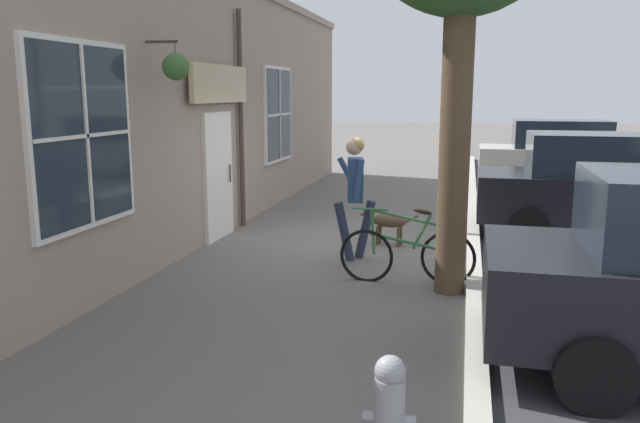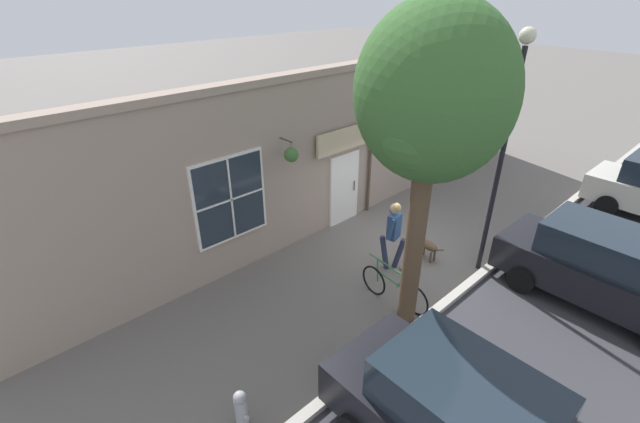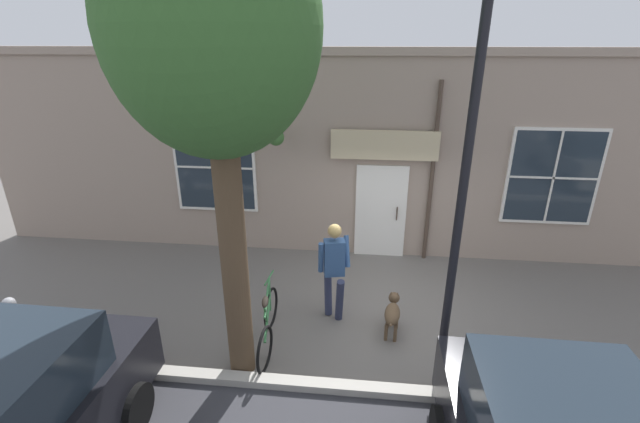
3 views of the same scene
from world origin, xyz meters
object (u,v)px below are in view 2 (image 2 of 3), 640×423
at_px(leaning_bicycle, 394,288).
at_px(parked_car_mid_block, 605,268).
at_px(pedestrian_walking, 394,230).
at_px(dog_on_leash, 426,244).
at_px(fire_hydrant, 241,409).
at_px(street_lamp, 508,129).
at_px(street_tree_by_curb, 431,102).

xyz_separation_m(leaning_bicycle, parked_car_mid_block, (2.99, 3.28, 0.50)).
height_order(pedestrian_walking, dog_on_leash, pedestrian_walking).
distance_m(parked_car_mid_block, fire_hydrant, 7.89).
relative_size(street_lamp, fire_hydrant, 7.14).
bearing_deg(street_lamp, fire_hydrant, -92.99).
bearing_deg(street_lamp, pedestrian_walking, -133.20).
distance_m(pedestrian_walking, fire_hydrant, 5.26).
xyz_separation_m(dog_on_leash, street_lamp, (1.16, 0.59, 3.14)).
height_order(street_tree_by_curb, leaning_bicycle, street_tree_by_curb).
height_order(pedestrian_walking, street_lamp, street_lamp).
xyz_separation_m(street_tree_by_curb, street_lamp, (0.07, 2.88, -1.04)).
height_order(parked_car_mid_block, fire_hydrant, parked_car_mid_block).
bearing_deg(parked_car_mid_block, dog_on_leash, -159.54).
relative_size(street_tree_by_curb, street_lamp, 1.12).
bearing_deg(pedestrian_walking, fire_hydrant, -77.37).
distance_m(parked_car_mid_block, street_lamp, 3.62).
bearing_deg(pedestrian_walking, parked_car_mid_block, 30.99).
relative_size(pedestrian_walking, street_lamp, 0.33).
xyz_separation_m(dog_on_leash, fire_hydrant, (0.81, -6.08, 0.00)).
xyz_separation_m(dog_on_leash, street_tree_by_curb, (1.09, -2.30, 4.17)).
relative_size(dog_on_leash, street_lamp, 0.18).
xyz_separation_m(leaning_bicycle, fire_hydrant, (0.28, -4.11, 0.02)).
height_order(dog_on_leash, street_tree_by_curb, street_tree_by_curb).
xyz_separation_m(parked_car_mid_block, street_lamp, (-2.36, -0.73, 2.65)).
relative_size(pedestrian_walking, leaning_bicycle, 1.03).
xyz_separation_m(leaning_bicycle, street_lamp, (0.63, 2.56, 3.15)).
bearing_deg(street_tree_by_curb, fire_hydrant, -94.25).
bearing_deg(dog_on_leash, parked_car_mid_block, 20.46).
height_order(pedestrian_walking, street_tree_by_curb, street_tree_by_curb).
xyz_separation_m(pedestrian_walking, dog_on_leash, (0.33, 1.00, -0.69)).
distance_m(dog_on_leash, fire_hydrant, 6.13).
bearing_deg(leaning_bicycle, parked_car_mid_block, 47.68).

